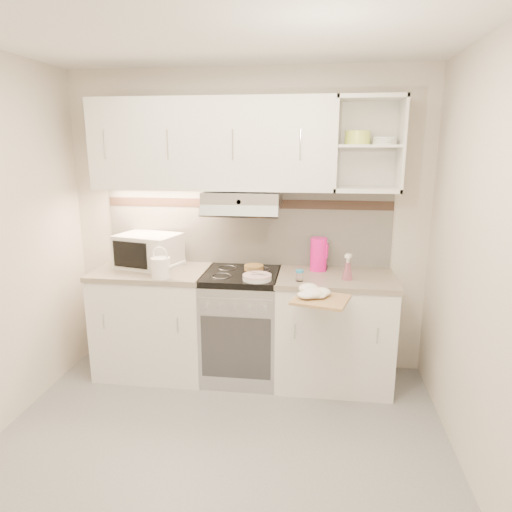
{
  "coord_description": "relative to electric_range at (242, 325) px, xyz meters",
  "views": [
    {
      "loc": [
        0.58,
        -2.37,
        1.9
      ],
      "look_at": [
        0.14,
        0.95,
        1.08
      ],
      "focal_mm": 32.0,
      "sensor_mm": 36.0,
      "label": 1
    }
  ],
  "objects": [
    {
      "name": "ground",
      "position": [
        0.0,
        -1.1,
        -0.45
      ],
      "size": [
        3.0,
        3.0,
        0.0
      ],
      "primitive_type": "plane",
      "color": "gray",
      "rests_on": "ground"
    },
    {
      "name": "room_shell",
      "position": [
        0.0,
        -0.73,
        1.18
      ],
      "size": [
        3.04,
        2.84,
        2.52
      ],
      "color": "beige",
      "rests_on": "ground"
    },
    {
      "name": "base_cabinet_left",
      "position": [
        -0.75,
        0.0,
        -0.02
      ],
      "size": [
        0.9,
        0.6,
        0.86
      ],
      "primitive_type": "cube",
      "color": "white",
      "rests_on": "ground"
    },
    {
      "name": "worktop_left",
      "position": [
        -0.75,
        0.0,
        0.43
      ],
      "size": [
        0.92,
        0.62,
        0.04
      ],
      "primitive_type": "cube",
      "color": "gray",
      "rests_on": "base_cabinet_left"
    },
    {
      "name": "base_cabinet_right",
      "position": [
        0.75,
        0.0,
        -0.02
      ],
      "size": [
        0.9,
        0.6,
        0.86
      ],
      "primitive_type": "cube",
      "color": "white",
      "rests_on": "ground"
    },
    {
      "name": "worktop_right",
      "position": [
        0.75,
        0.0,
        0.43
      ],
      "size": [
        0.92,
        0.62,
        0.04
      ],
      "primitive_type": "cube",
      "color": "gray",
      "rests_on": "base_cabinet_right"
    },
    {
      "name": "electric_range",
      "position": [
        0.0,
        0.0,
        0.0
      ],
      "size": [
        0.6,
        0.6,
        0.9
      ],
      "color": "#B7B7BC",
      "rests_on": "ground"
    },
    {
      "name": "microwave",
      "position": [
        -0.8,
        0.08,
        0.59
      ],
      "size": [
        0.56,
        0.47,
        0.28
      ],
      "rotation": [
        0.0,
        0.0,
        -0.24
      ],
      "color": "silver",
      "rests_on": "worktop_left"
    },
    {
      "name": "watering_can",
      "position": [
        -0.58,
        -0.22,
        0.54
      ],
      "size": [
        0.29,
        0.15,
        0.25
      ],
      "rotation": [
        0.0,
        0.0,
        -0.11
      ],
      "color": "white",
      "rests_on": "worktop_left"
    },
    {
      "name": "plate_stack",
      "position": [
        0.15,
        -0.18,
        0.47
      ],
      "size": [
        0.22,
        0.22,
        0.05
      ],
      "rotation": [
        0.0,
        0.0,
        -0.4
      ],
      "color": "silver",
      "rests_on": "electric_range"
    },
    {
      "name": "bread_loaf",
      "position": [
        0.09,
        0.1,
        0.47
      ],
      "size": [
        0.16,
        0.16,
        0.04
      ],
      "primitive_type": "cylinder",
      "color": "#92613C",
      "rests_on": "electric_range"
    },
    {
      "name": "pink_pitcher",
      "position": [
        0.61,
        0.15,
        0.58
      ],
      "size": [
        0.14,
        0.13,
        0.27
      ],
      "rotation": [
        0.0,
        0.0,
        -0.31
      ],
      "color": "#F4108F",
      "rests_on": "worktop_right"
    },
    {
      "name": "glass_jar",
      "position": [
        0.63,
        0.2,
        0.57
      ],
      "size": [
        0.13,
        0.13,
        0.25
      ],
      "rotation": [
        0.0,
        0.0,
        -0.4
      ],
      "color": "silver",
      "rests_on": "worktop_right"
    },
    {
      "name": "spice_jar",
      "position": [
        0.47,
        -0.17,
        0.49
      ],
      "size": [
        0.06,
        0.06,
        0.09
      ],
      "rotation": [
        0.0,
        0.0,
        -0.37
      ],
      "color": "silver",
      "rests_on": "worktop_right"
    },
    {
      "name": "spray_bottle",
      "position": [
        0.83,
        -0.08,
        0.53
      ],
      "size": [
        0.08,
        0.08,
        0.21
      ],
      "rotation": [
        0.0,
        0.0,
        -0.42
      ],
      "color": "pink",
      "rests_on": "worktop_right"
    },
    {
      "name": "cutting_board",
      "position": [
        0.63,
        -0.49,
        0.42
      ],
      "size": [
        0.43,
        0.4,
        0.02
      ],
      "primitive_type": "cube",
      "rotation": [
        0.0,
        0.0,
        -0.26
      ],
      "color": "#A87256",
      "rests_on": "base_cabinet_right"
    },
    {
      "name": "dish_towel",
      "position": [
        0.59,
        -0.44,
        0.46
      ],
      "size": [
        0.32,
        0.3,
        0.07
      ],
      "primitive_type": null,
      "rotation": [
        0.0,
        0.0,
        -0.33
      ],
      "color": "white",
      "rests_on": "cutting_board"
    }
  ]
}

